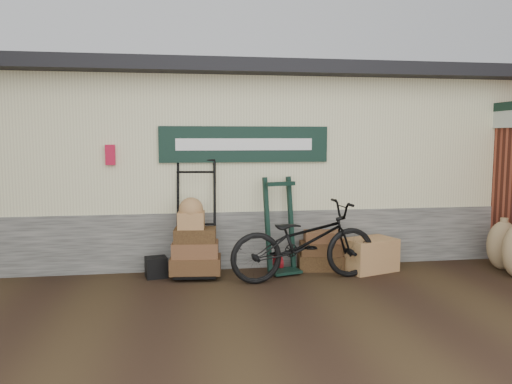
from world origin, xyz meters
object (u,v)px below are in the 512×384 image
at_px(porter_trolley, 196,216).
at_px(green_barrow, 281,225).
at_px(black_trunk, 156,267).
at_px(wicker_hamper, 370,255).
at_px(suitcase_stack, 320,250).
at_px(bicycle, 304,237).

distance_m(porter_trolley, green_barrow, 1.29).
bearing_deg(black_trunk, green_barrow, 0.29).
bearing_deg(wicker_hamper, porter_trolley, 175.70).
xyz_separation_m(green_barrow, black_trunk, (-1.87, -0.01, -0.57)).
xyz_separation_m(suitcase_stack, black_trunk, (-2.52, -0.09, -0.15)).
distance_m(green_barrow, suitcase_stack, 0.78).
distance_m(green_barrow, wicker_hamper, 1.47).
distance_m(suitcase_stack, black_trunk, 2.53).
height_order(green_barrow, wicker_hamper, green_barrow).
height_order(porter_trolley, green_barrow, porter_trolley).
bearing_deg(wicker_hamper, black_trunk, 177.90).
distance_m(green_barrow, bicycle, 0.54).
xyz_separation_m(green_barrow, wicker_hamper, (1.38, -0.13, -0.47)).
bearing_deg(porter_trolley, suitcase_stack, 6.21).
relative_size(green_barrow, suitcase_stack, 2.11).
bearing_deg(bicycle, wicker_hamper, -79.31).
bearing_deg(suitcase_stack, wicker_hamper, -16.31).
height_order(suitcase_stack, wicker_hamper, suitcase_stack).
distance_m(suitcase_stack, wicker_hamper, 0.76).
height_order(green_barrow, bicycle, green_barrow).
height_order(green_barrow, suitcase_stack, green_barrow).
relative_size(suitcase_stack, black_trunk, 2.26).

